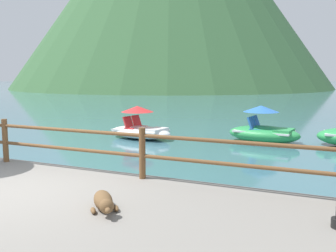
% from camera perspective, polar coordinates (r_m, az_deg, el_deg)
% --- Properties ---
extents(ground_plane, '(200.00, 200.00, 0.00)m').
position_cam_1_polar(ground_plane, '(44.86, 17.61, 4.40)').
color(ground_plane, '#3D6B75').
extents(dock_railing, '(23.92, 0.12, 0.95)m').
position_cam_1_polar(dock_railing, '(7.93, -14.83, -2.27)').
color(dock_railing, brown).
rests_on(dock_railing, promenade_dock).
extents(dog_resting, '(0.72, 0.88, 0.26)m').
position_cam_1_polar(dog_resting, '(5.58, -9.61, -11.10)').
color(dog_resting, brown).
rests_on(dog_resting, promenade_dock).
extents(pedal_boat_2, '(2.66, 1.63, 1.19)m').
position_cam_1_polar(pedal_boat_2, '(13.87, -4.19, -0.33)').
color(pedal_boat_2, white).
rests_on(pedal_boat_2, ground).
extents(pedal_boat_3, '(2.59, 1.55, 1.27)m').
position_cam_1_polar(pedal_boat_3, '(13.43, 14.16, -0.62)').
color(pedal_boat_3, green).
rests_on(pedal_boat_3, ground).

